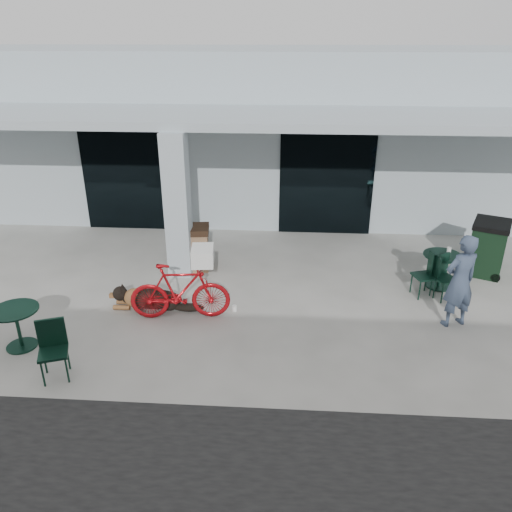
# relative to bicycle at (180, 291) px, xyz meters

# --- Properties ---
(ground) EXTENTS (80.00, 80.00, 0.00)m
(ground) POSITION_rel_bicycle_xyz_m (1.12, -0.40, -0.56)
(ground) COLOR #BCB9B1
(ground) RESTS_ON ground
(building) EXTENTS (22.00, 7.00, 4.50)m
(building) POSITION_rel_bicycle_xyz_m (1.12, 8.10, 1.69)
(building) COLOR #A8B6BF
(building) RESTS_ON ground
(storefront_glass_left) EXTENTS (2.80, 0.06, 2.70)m
(storefront_glass_left) POSITION_rel_bicycle_xyz_m (-2.08, 4.58, 0.79)
(storefront_glass_left) COLOR black
(storefront_glass_left) RESTS_ON ground
(storefront_glass_right) EXTENTS (2.40, 0.06, 2.70)m
(storefront_glass_right) POSITION_rel_bicycle_xyz_m (2.92, 4.58, 0.79)
(storefront_glass_right) COLOR black
(storefront_glass_right) RESTS_ON ground
(column) EXTENTS (0.50, 0.50, 3.12)m
(column) POSITION_rel_bicycle_xyz_m (-0.38, 1.90, 1.00)
(column) COLOR #A8B6BF
(column) RESTS_ON ground
(overhang) EXTENTS (22.00, 2.80, 0.18)m
(overhang) POSITION_rel_bicycle_xyz_m (1.12, 3.20, 2.65)
(overhang) COLOR #A8B6BF
(overhang) RESTS_ON column
(bicycle) EXTENTS (1.90, 0.72, 1.11)m
(bicycle) POSITION_rel_bicycle_xyz_m (0.00, 0.00, 0.00)
(bicycle) COLOR #B00E14
(bicycle) RESTS_ON ground
(laundry_basket) EXTENTS (0.44, 0.56, 0.31)m
(laundry_basket) POSITION_rel_bicycle_xyz_m (0.45, 0.05, 0.71)
(laundry_basket) COLOR white
(laundry_basket) RESTS_ON bicycle
(dog) EXTENTS (1.37, 0.48, 0.46)m
(dog) POSITION_rel_bicycle_xyz_m (-0.63, 0.30, -0.33)
(dog) COLOR black
(dog) RESTS_ON ground
(cup_near_dog) EXTENTS (0.12, 0.12, 0.11)m
(cup_near_dog) POSITION_rel_bicycle_xyz_m (0.97, 0.31, -0.50)
(cup_near_dog) COLOR white
(cup_near_dog) RESTS_ON ground
(cafe_table_near) EXTENTS (0.97, 0.97, 0.73)m
(cafe_table_near) POSITION_rel_bicycle_xyz_m (-2.53, -1.13, -0.19)
(cafe_table_near) COLOR #102F23
(cafe_table_near) RESTS_ON ground
(cafe_chair_near) EXTENTS (0.56, 0.59, 0.95)m
(cafe_chair_near) POSITION_rel_bicycle_xyz_m (-1.57, -1.90, -0.08)
(cafe_chair_near) COLOR #102F23
(cafe_chair_near) RESTS_ON ground
(cafe_table_far) EXTENTS (0.85, 0.85, 0.74)m
(cafe_table_far) POSITION_rel_bicycle_xyz_m (5.16, 1.60, -0.19)
(cafe_table_far) COLOR #102F23
(cafe_table_far) RESTS_ON ground
(cafe_chair_far_a) EXTENTS (0.57, 0.58, 0.90)m
(cafe_chair_far_a) POSITION_rel_bicycle_xyz_m (5.11, 1.10, -0.10)
(cafe_chair_far_a) COLOR #102F23
(cafe_chair_far_a) RESTS_ON ground
(cafe_chair_far_b) EXTENTS (0.55, 0.52, 0.91)m
(cafe_chair_far_b) POSITION_rel_bicycle_xyz_m (4.72, 1.19, -0.10)
(cafe_chair_far_b) COLOR #102F23
(cafe_chair_far_b) RESTS_ON ground
(person) EXTENTS (0.76, 0.63, 1.77)m
(person) POSITION_rel_bicycle_xyz_m (5.03, 0.11, 0.33)
(person) COLOR #3A4963
(person) RESTS_ON ground
(cup_on_table) EXTENTS (0.09, 0.09, 0.12)m
(cup_on_table) POSITION_rel_bicycle_xyz_m (5.30, 1.71, 0.24)
(cup_on_table) COLOR white
(cup_on_table) RESTS_ON cafe_table_far
(trash_receptacle) EXTENTS (0.66, 0.66, 1.02)m
(trash_receptacle) POSITION_rel_bicycle_xyz_m (-0.08, 2.14, -0.05)
(trash_receptacle) COLOR #8E6849
(trash_receptacle) RESTS_ON ground
(wheeled_bin) EXTENTS (1.05, 1.15, 1.18)m
(wheeled_bin) POSITION_rel_bicycle_xyz_m (6.37, 2.40, 0.04)
(wheeled_bin) COLOR black
(wheeled_bin) RESTS_ON ground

